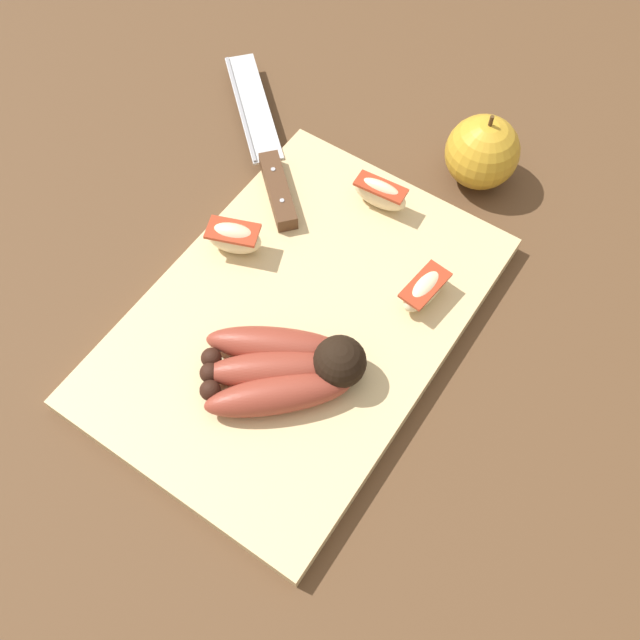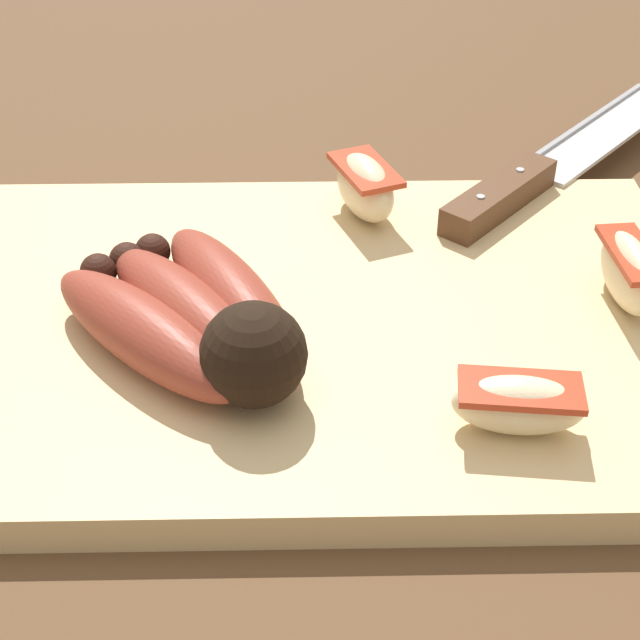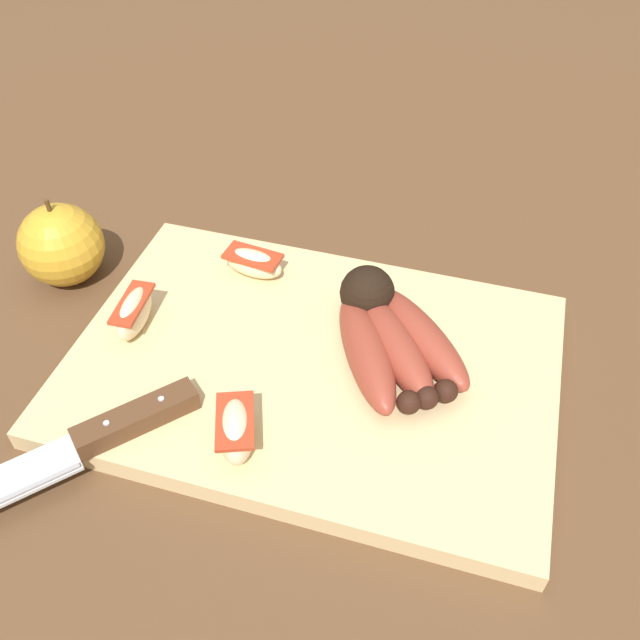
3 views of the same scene
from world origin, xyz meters
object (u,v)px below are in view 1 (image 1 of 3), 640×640
Objects in this scene: apple_wedge_near at (380,194)px; apple_wedge_middle at (424,289)px; apple_wedge_far at (234,238)px; whole_apple at (482,152)px; chefs_knife at (269,160)px; banana_bunch at (287,368)px.

apple_wedge_near is 0.12m from apple_wedge_middle.
apple_wedge_far is (0.06, -0.19, 0.00)m from apple_wedge_middle.
chefs_knife is at bearing -56.71° from whole_apple.
chefs_knife is 0.12m from apple_wedge_far.
whole_apple is (-0.19, -0.03, 0.01)m from apple_wedge_middle.
banana_bunch reaches higher than chefs_knife.
apple_wedge_middle is (0.08, 0.10, -0.00)m from apple_wedge_near.
apple_wedge_middle is at bearing 157.49° from banana_bunch.
whole_apple is (-0.11, 0.06, 0.00)m from apple_wedge_near.
apple_wedge_near is 0.16m from apple_wedge_far.
apple_wedge_near is at bearing 97.89° from chefs_knife.
banana_bunch is 2.56× the size of apple_wedge_middle.
apple_wedge_near is at bearing 144.95° from apple_wedge_far.
apple_wedge_near is (-0.02, 0.14, 0.01)m from chefs_knife.
apple_wedge_middle is 0.98× the size of apple_wedge_far.
apple_wedge_far is (0.13, -0.09, 0.00)m from apple_wedge_near.
chefs_knife is 0.24m from whole_apple.
apple_wedge_far is (-0.09, -0.13, 0.00)m from banana_bunch.
whole_apple is at bearing -169.48° from apple_wedge_middle.
banana_bunch is 0.16m from apple_wedge_far.
apple_wedge_near reaches higher than apple_wedge_middle.
banana_bunch is at bearing -4.50° from whole_apple.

